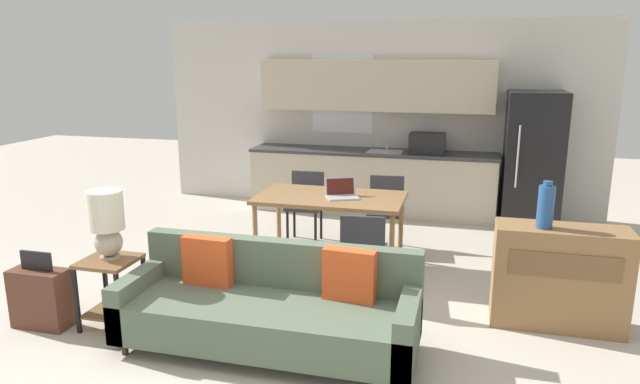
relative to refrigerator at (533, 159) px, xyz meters
The scene contains 15 objects.
ground_plane 4.83m from the refrigerator, 116.81° to the right, with size 20.00×20.00×0.00m, color beige.
wall_back 2.23m from the refrigerator, 169.68° to the left, with size 6.40×0.07×2.70m.
kitchen_counter 2.13m from the refrigerator, behind, with size 3.47×0.65×2.15m.
refrigerator is the anchor object (origin of this frame).
dining_table 3.11m from the refrigerator, 134.98° to the right, with size 1.53×0.87×0.78m.
couch 4.61m from the refrigerator, 119.16° to the right, with size 2.27×0.80×0.81m.
side_table 5.43m from the refrigerator, 132.22° to the right, with size 0.43×0.43×0.59m.
table_lamp 5.39m from the refrigerator, 132.53° to the right, with size 0.28×0.28×0.57m.
credenza 3.09m from the refrigerator, 90.69° to the right, with size 1.05×0.40×0.86m.
vase 3.12m from the refrigerator, 93.66° to the right, with size 0.13×0.13×0.39m.
dining_chair_near_right 3.43m from the refrigerator, 119.92° to the right, with size 0.46×0.46×0.84m.
dining_chair_far_left 3.07m from the refrigerator, 151.99° to the right, with size 0.44×0.44×0.84m.
dining_chair_far_right 2.27m from the refrigerator, 139.91° to the right, with size 0.46×0.46×0.84m.
laptop 3.03m from the refrigerator, 133.15° to the right, with size 0.40×0.37×0.20m.
suitcase 5.95m from the refrigerator, 135.18° to the right, with size 0.48×0.22×0.66m.
Camera 1 is at (1.31, -3.59, 2.23)m, focal length 32.00 mm.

